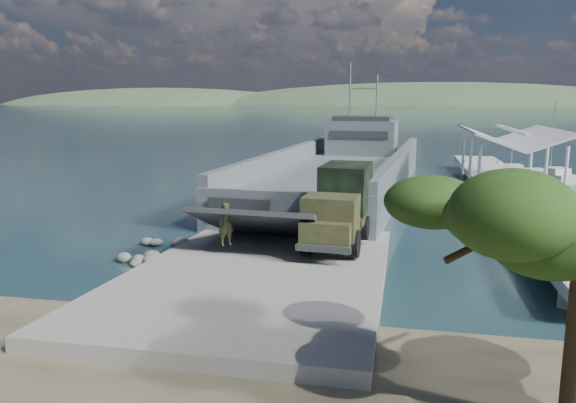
% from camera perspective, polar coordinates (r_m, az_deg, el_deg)
% --- Properties ---
extents(ground, '(1400.00, 1400.00, 0.00)m').
position_cam_1_polar(ground, '(24.40, -2.10, -7.08)').
color(ground, '#1B3A42').
rests_on(ground, ground).
extents(boat_ramp, '(10.00, 18.00, 0.50)m').
position_cam_1_polar(boat_ramp, '(23.40, -2.69, -7.22)').
color(boat_ramp, gray).
rests_on(boat_ramp, ground).
extents(shoreline_rocks, '(3.20, 5.60, 0.90)m').
position_cam_1_polar(shoreline_rocks, '(26.94, -14.84, -5.74)').
color(shoreline_rocks, '#52514F').
rests_on(shoreline_rocks, ground).
extents(distant_headlands, '(1000.00, 240.00, 48.00)m').
position_cam_1_polar(distant_headlands, '(584.33, 16.18, 9.36)').
color(distant_headlands, '#375837').
rests_on(distant_headlands, ground).
extents(pier, '(6.40, 44.00, 6.10)m').
position_cam_1_polar(pier, '(42.42, 21.61, 1.94)').
color(pier, '#9D9F95').
rests_on(pier, ground).
extents(landing_craft, '(12.39, 39.35, 11.53)m').
position_cam_1_polar(landing_craft, '(45.24, 5.35, 2.28)').
color(landing_craft, '#505A5E').
rests_on(landing_craft, ground).
extents(military_truck, '(2.96, 7.90, 3.60)m').
position_cam_1_polar(military_truck, '(27.20, 5.43, -0.31)').
color(military_truck, black).
rests_on(military_truck, boat_ramp).
extents(soldier, '(0.84, 0.77, 1.93)m').
position_cam_1_polar(soldier, '(25.15, -6.26, -3.14)').
color(soldier, '#21321C').
rests_on(soldier, boat_ramp).
extents(sailboat_near, '(3.69, 6.24, 7.31)m').
position_cam_1_polar(sailboat_near, '(56.20, 25.12, 2.37)').
color(sailboat_near, silver).
rests_on(sailboat_near, ground).
extents(sailboat_far, '(2.06, 5.23, 6.20)m').
position_cam_1_polar(sailboat_far, '(59.10, 21.74, 2.91)').
color(sailboat_far, silver).
rests_on(sailboat_far, ground).
extents(overhang_tree, '(6.49, 5.98, 5.89)m').
position_cam_1_polar(overhang_tree, '(12.88, 25.93, -2.42)').
color(overhang_tree, black).
rests_on(overhang_tree, ground).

